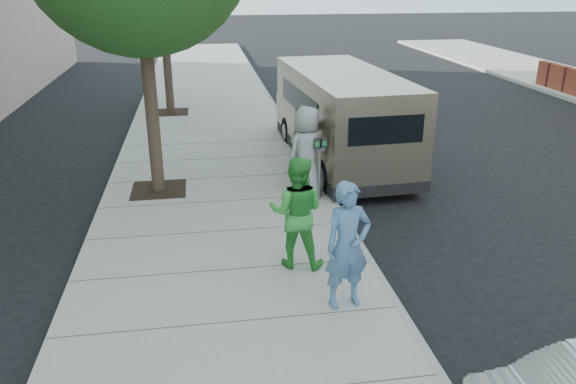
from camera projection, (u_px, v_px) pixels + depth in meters
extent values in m
plane|color=black|center=(274.00, 234.00, 10.81)|extent=(120.00, 120.00, 0.00)
cube|color=gray|center=(222.00, 234.00, 10.64)|extent=(5.00, 60.00, 0.15)
cube|color=gray|center=(347.00, 226.00, 10.99)|extent=(0.12, 60.00, 0.16)
cube|color=black|center=(159.00, 189.00, 12.62)|extent=(1.20, 1.20, 0.01)
cylinder|color=#38281E|center=(151.00, 103.00, 11.90)|extent=(0.28, 0.28, 3.96)
cube|color=black|center=(171.00, 112.00, 19.61)|extent=(1.20, 1.20, 0.01)
cylinder|color=#38281E|center=(167.00, 61.00, 18.97)|extent=(0.28, 0.28, 3.52)
cylinder|color=gray|center=(319.00, 176.00, 11.90)|extent=(0.05, 0.05, 1.08)
cube|color=gray|center=(320.00, 149.00, 11.69)|extent=(0.22, 0.09, 0.08)
cube|color=#2D2D30|center=(316.00, 144.00, 11.62)|extent=(0.13, 0.11, 0.21)
cube|color=#2D2D30|center=(324.00, 143.00, 11.67)|extent=(0.13, 0.11, 0.21)
cube|color=tan|center=(342.00, 115.00, 14.33)|extent=(2.53, 6.02, 2.17)
cube|color=tan|center=(310.00, 108.00, 17.46)|extent=(2.04, 0.72, 0.93)
cube|color=black|center=(386.00, 130.00, 11.50)|extent=(1.64, 0.12, 0.60)
cylinder|color=black|center=(289.00, 131.00, 16.24)|extent=(0.33, 0.85, 0.83)
cylinder|color=black|center=(352.00, 128.00, 16.62)|extent=(0.33, 0.85, 0.83)
cylinder|color=black|center=(328.00, 178.00, 12.59)|extent=(0.33, 0.85, 0.83)
cylinder|color=black|center=(407.00, 171.00, 12.97)|extent=(0.33, 0.85, 0.83)
imported|color=teal|center=(348.00, 246.00, 7.94)|extent=(0.76, 0.57, 1.90)
imported|color=green|center=(297.00, 212.00, 9.07)|extent=(1.09, 0.96, 1.89)
imported|color=gray|center=(307.00, 153.00, 11.89)|extent=(1.16, 1.03, 1.99)
imported|color=slate|center=(302.00, 143.00, 12.83)|extent=(0.96, 1.14, 1.82)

